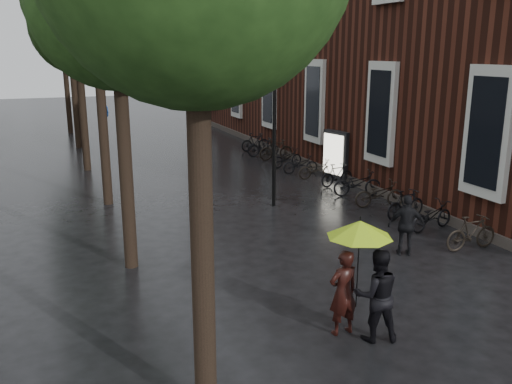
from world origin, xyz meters
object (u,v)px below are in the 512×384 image
parked_bicycles (328,173)px  ad_lightbox (336,155)px  person_burgundy (343,292)px  pedestrian_walking (407,225)px  lamp_post (274,129)px  person_black (376,295)px

parked_bicycles → ad_lightbox: ad_lightbox is taller
person_burgundy → pedestrian_walking: bearing=-145.4°
ad_lightbox → lamp_post: size_ratio=0.46×
pedestrian_walking → parked_bicycles: pedestrian_walking is taller
person_burgundy → pedestrian_walking: person_burgundy is taller
person_black → pedestrian_walking: bearing=-115.9°
pedestrian_walking → lamp_post: 5.96m
ad_lightbox → lamp_post: 5.04m
pedestrian_walking → lamp_post: bearing=-48.0°
lamp_post → person_burgundy: bearing=-105.4°
person_burgundy → lamp_post: (2.32, 8.41, 1.81)m
ad_lightbox → lamp_post: (-3.96, -2.65, 1.63)m
person_black → person_burgundy: bearing=-23.7°
person_burgundy → parked_bicycles: bearing=-122.1°
person_black → parked_bicycles: (5.10, 10.83, -0.42)m
pedestrian_walking → lamp_post: lamp_post is taller
parked_bicycles → lamp_post: lamp_post is taller
parked_bicycles → ad_lightbox: bearing=41.8°
pedestrian_walking → ad_lightbox: 8.59m
person_burgundy → pedestrian_walking: (3.62, 2.90, -0.03)m
person_burgundy → ad_lightbox: size_ratio=0.83×
parked_bicycles → person_burgundy: bearing=-118.1°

